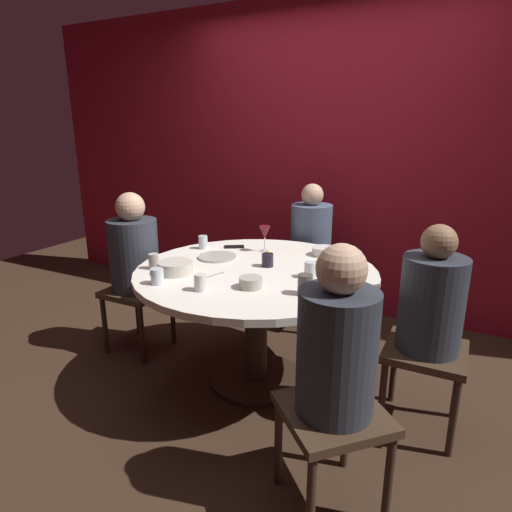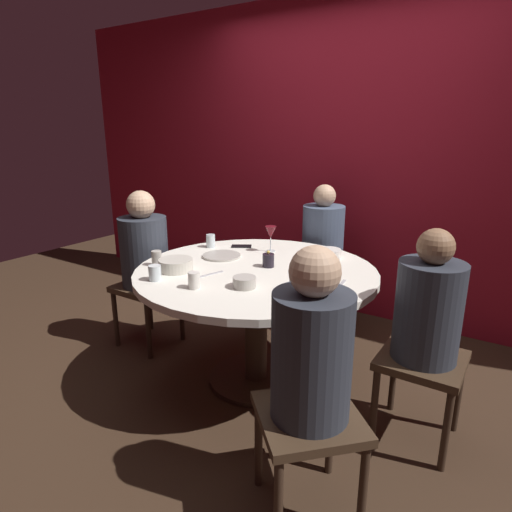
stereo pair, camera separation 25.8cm
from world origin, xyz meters
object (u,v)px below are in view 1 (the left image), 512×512
object	(u,v)px
bowl_serving_large	(175,267)
cup_by_right_diner	(310,270)
seated_diner_left	(134,255)
cell_phone	(234,247)
cup_near_candle	(200,282)
dinner_plate	(217,257)
candle_holder	(268,260)
bowl_salad_center	(324,251)
cup_beside_wine	(203,242)
cup_center_front	(154,261)
wine_glass	(265,233)
dining_table	(256,291)
seated_diner_right	(431,307)
seated_diner_back	(311,240)
cup_far_edge	(305,284)
cup_by_left_diner	(157,276)
bowl_small_white	(251,282)
seated_diner_front_right	(337,354)

from	to	relation	value
bowl_serving_large	cup_by_right_diner	bearing A→B (deg)	21.31
seated_diner_left	cell_phone	bearing A→B (deg)	31.74
cell_phone	cup_near_candle	size ratio (longest dim) A/B	1.58
dinner_plate	candle_holder	bearing A→B (deg)	-2.45
bowl_salad_center	dinner_plate	bearing A→B (deg)	-147.85
cell_phone	bowl_serving_large	distance (m)	0.65
cup_beside_wine	cup_center_front	bearing A→B (deg)	-91.40
seated_diner_left	cup_beside_wine	xyz separation A→B (m)	(0.42, 0.24, 0.09)
candle_holder	wine_glass	world-z (taller)	wine_glass
dining_table	cup_beside_wine	bearing A→B (deg)	155.85
seated_diner_right	cup_center_front	bearing A→B (deg)	10.03
cup_near_candle	cup_beside_wine	distance (m)	0.82
seated_diner_back	cup_by_right_diner	size ratio (longest dim) A/B	12.67
seated_diner_left	cup_center_front	size ratio (longest dim) A/B	12.53
cup_far_edge	dining_table	bearing A→B (deg)	147.80
bowl_serving_large	cup_near_candle	distance (m)	0.33
cup_near_candle	cup_beside_wine	bearing A→B (deg)	122.43
seated_diner_right	cup_by_right_diner	bearing A→B (deg)	0.13
cell_phone	bowl_serving_large	bearing A→B (deg)	146.46
cup_near_candle	cup_by_left_diner	xyz separation A→B (m)	(-0.26, -0.02, -0.00)
dining_table	wine_glass	xyz separation A→B (m)	(-0.12, 0.37, 0.27)
seated_diner_left	seated_diner_back	world-z (taller)	seated_diner_back
seated_diner_right	bowl_salad_center	distance (m)	0.86
cup_beside_wine	bowl_salad_center	bearing A→B (deg)	15.65
dining_table	cup_center_front	world-z (taller)	cup_center_front
cup_by_left_diner	seated_diner_back	bearing A→B (deg)	75.95
wine_glass	cell_phone	bearing A→B (deg)	-178.53
seated_diner_back	cup_near_candle	xyz separation A→B (m)	(-0.10, -1.41, 0.09)
dinner_plate	wine_glass	bearing A→B (deg)	54.10
bowl_serving_large	cell_phone	bearing A→B (deg)	88.08
cell_phone	cup_center_front	world-z (taller)	cup_center_front
seated_diner_back	candle_holder	size ratio (longest dim) A/B	11.31
bowl_serving_large	dining_table	bearing A→B (deg)	36.73
bowl_salad_center	cup_center_front	bearing A→B (deg)	-137.91
bowl_serving_large	cup_far_edge	distance (m)	0.79
seated_diner_left	cup_far_edge	size ratio (longest dim) A/B	11.06
bowl_small_white	cup_by_left_diner	distance (m)	0.51
wine_glass	bowl_small_white	size ratio (longest dim) A/B	1.42
candle_holder	wine_glass	bearing A→B (deg)	118.66
seated_diner_right	candle_holder	distance (m)	0.96
dining_table	bowl_serving_large	bearing A→B (deg)	-143.27
seated_diner_left	bowl_serving_large	xyz separation A→B (m)	(0.57, -0.28, 0.08)
cup_by_right_diner	candle_holder	bearing A→B (deg)	165.84
bowl_small_white	cup_by_right_diner	distance (m)	0.37
dining_table	wine_glass	world-z (taller)	wine_glass
dinner_plate	cup_by_left_diner	size ratio (longest dim) A/B	2.90
seated_diner_left	cup_by_right_diner	distance (m)	1.30
cup_beside_wine	cup_far_edge	bearing A→B (deg)	-27.78
seated_diner_back	dinner_plate	world-z (taller)	seated_diner_back
seated_diner_back	seated_diner_front_right	size ratio (longest dim) A/B	0.99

